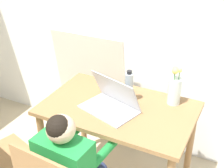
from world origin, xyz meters
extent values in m
cube|color=white|center=(0.00, 2.23, 1.25)|extent=(6.40, 0.05, 2.50)
cube|color=olive|center=(-0.28, 1.58, 0.74)|extent=(1.06, 0.66, 0.03)
cylinder|color=olive|center=(-0.76, 1.29, 0.36)|extent=(0.05, 0.05, 0.73)
cylinder|color=olive|center=(-0.76, 1.86, 0.36)|extent=(0.05, 0.05, 0.73)
cylinder|color=olive|center=(0.20, 1.86, 0.36)|extent=(0.05, 0.05, 0.73)
cube|color=olive|center=(-0.91, 1.05, 0.45)|extent=(0.50, 0.50, 0.02)
cylinder|color=olive|center=(-1.02, 1.26, 0.22)|extent=(0.04, 0.04, 0.44)
cube|color=#1E8438|center=(-0.35, 0.99, 0.65)|extent=(0.34, 0.20, 0.39)
sphere|color=beige|center=(-0.35, 0.99, 0.93)|extent=(0.16, 0.16, 0.16)
sphere|color=black|center=(-0.35, 0.98, 0.95)|extent=(0.14, 0.14, 0.14)
cylinder|color=#1E8438|center=(-0.19, 1.19, 0.67)|extent=(0.07, 0.24, 0.06)
cylinder|color=#1E8438|center=(-0.47, 1.21, 0.67)|extent=(0.07, 0.24, 0.06)
cube|color=#B2B2B7|center=(-0.32, 1.51, 0.76)|extent=(0.43, 0.35, 0.01)
cube|color=silver|center=(-0.32, 1.51, 0.77)|extent=(0.37, 0.26, 0.00)
cube|color=#B2B2B7|center=(-0.30, 1.58, 0.88)|extent=(0.39, 0.21, 0.23)
cube|color=black|center=(-0.30, 1.58, 0.88)|extent=(0.35, 0.19, 0.20)
cylinder|color=silver|center=(0.05, 1.79, 0.85)|extent=(0.09, 0.09, 0.19)
cylinder|color=#3D7A38|center=(0.07, 1.80, 0.91)|extent=(0.01, 0.01, 0.22)
sphere|color=#EFDB66|center=(0.07, 1.80, 1.02)|extent=(0.03, 0.03, 0.03)
cylinder|color=#3D7A38|center=(0.03, 1.81, 0.91)|extent=(0.01, 0.01, 0.22)
sphere|color=#EFDB66|center=(0.03, 1.81, 1.02)|extent=(0.04, 0.04, 0.04)
cylinder|color=#3D7A38|center=(0.04, 1.77, 0.91)|extent=(0.01, 0.01, 0.22)
sphere|color=#EFDB66|center=(0.04, 1.77, 1.02)|extent=(0.04, 0.04, 0.04)
cylinder|color=silver|center=(-0.25, 1.68, 0.86)|extent=(0.06, 0.06, 0.22)
cylinder|color=#262628|center=(-0.25, 1.68, 0.99)|extent=(0.04, 0.04, 0.02)
cube|color=silver|center=(-0.80, 2.09, 0.53)|extent=(0.70, 0.16, 1.06)
camera|label=1|loc=(0.50, -0.09, 1.94)|focal=50.00mm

